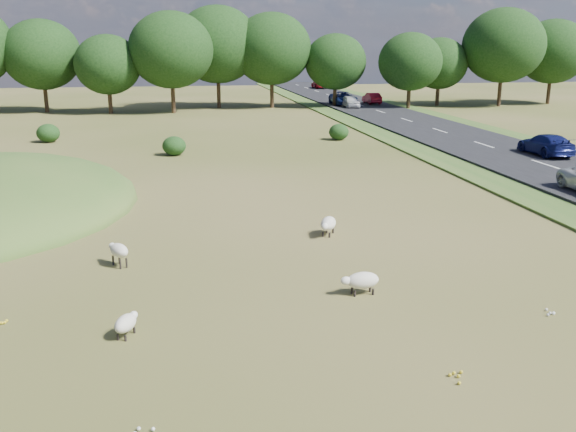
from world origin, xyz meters
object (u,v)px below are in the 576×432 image
object	(u,v)px
sheep_1	(362,280)
sheep_2	(119,250)
sheep_0	(126,323)
car_1	(546,144)
sheep_3	(328,224)
car_7	(343,98)
car_5	(350,101)
car_0	(372,98)
car_4	(320,84)

from	to	relation	value
sheep_1	sheep_2	size ratio (longest dim) A/B	1.09
sheep_0	car_1	distance (m)	34.02
car_1	sheep_3	bearing A→B (deg)	38.84
sheep_0	car_7	size ratio (longest dim) A/B	0.19
sheep_1	sheep_0	bearing A→B (deg)	10.16
car_1	car_5	bearing A→B (deg)	-83.68
sheep_3	car_5	world-z (taller)	car_5
car_1	car_7	world-z (taller)	car_7
car_0	car_4	distance (m)	28.91
car_4	car_7	xyz separation A→B (m)	(-3.80, -29.63, 0.04)
car_0	car_5	xyz separation A→B (m)	(-3.80, -3.93, 0.01)
sheep_1	car_1	bearing A→B (deg)	-135.84
car_0	car_4	bearing A→B (deg)	-90.00
car_0	car_5	size ratio (longest dim) A/B	1.02
sheep_3	car_1	bearing A→B (deg)	155.92
car_4	car_7	distance (m)	29.87
sheep_0	sheep_3	size ratio (longest dim) A/B	0.80
sheep_3	car_0	distance (m)	55.97
car_1	car_5	size ratio (longest dim) A/B	1.21
car_1	car_0	bearing A→B (deg)	-90.00
sheep_2	car_4	xyz separation A→B (m)	(26.04, 84.13, 0.41)
car_0	car_7	size ratio (longest dim) A/B	0.73
sheep_1	car_5	bearing A→B (deg)	-109.09
sheep_1	car_0	distance (m)	61.99
sheep_0	car_5	bearing A→B (deg)	2.93
sheep_0	car_7	world-z (taller)	car_7
car_4	sheep_0	bearing A→B (deg)	74.17
sheep_0	car_7	distance (m)	63.89
sheep_2	car_5	xyz separation A→B (m)	(22.24, 51.29, 0.36)
car_1	sheep_1	bearing A→B (deg)	48.18
sheep_1	car_0	size ratio (longest dim) A/B	0.31
sheep_2	car_4	world-z (taller)	car_4
sheep_2	car_0	world-z (taller)	car_0
sheep_2	car_0	size ratio (longest dim) A/B	0.28
sheep_3	car_4	size ratio (longest dim) A/B	0.27
sheep_0	car_4	size ratio (longest dim) A/B	0.21
sheep_2	car_1	size ratio (longest dim) A/B	0.24
sheep_3	car_5	size ratio (longest dim) A/B	0.34
car_1	car_7	bearing A→B (deg)	-84.22
sheep_0	car_0	world-z (taller)	car_0
sheep_2	car_1	distance (m)	31.08
sheep_0	car_7	xyz separation A→B (m)	(21.64, 60.11, 0.64)
sheep_3	car_5	distance (m)	51.07
sheep_3	car_7	world-z (taller)	car_7
sheep_2	car_4	size ratio (longest dim) A/B	0.23
car_0	car_4	world-z (taller)	car_4
car_0	car_5	bearing A→B (deg)	45.98
sheep_1	car_0	world-z (taller)	car_0
sheep_3	car_4	xyz separation A→B (m)	(18.22, 81.83, 0.50)
sheep_0	sheep_1	distance (m)	6.99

